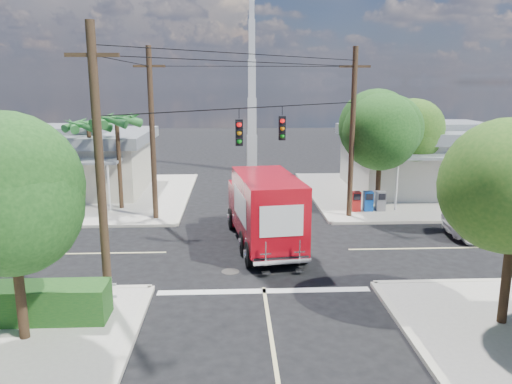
{
  "coord_description": "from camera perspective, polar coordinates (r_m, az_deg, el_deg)",
  "views": [
    {
      "loc": [
        -1.05,
        -20.7,
        7.2
      ],
      "look_at": [
        0.0,
        2.0,
        2.2
      ],
      "focal_mm": 35.0,
      "sensor_mm": 36.0,
      "label": 1
    }
  ],
  "objects": [
    {
      "name": "parked_car",
      "position": [
        26.16,
        26.47,
        -3.21
      ],
      "size": [
        5.58,
        2.98,
        1.49
      ],
      "primitive_type": "imported",
      "rotation": [
        0.0,
        0.0,
        1.47
      ],
      "color": "silver",
      "rests_on": "ground"
    },
    {
      "name": "tree_ne_back",
      "position": [
        31.72,
        17.5,
        6.39
      ],
      "size": [
        3.77,
        3.66,
        5.82
      ],
      "color": "#422D1C",
      "rests_on": "sidewalk_ne"
    },
    {
      "name": "radio_tower",
      "position": [
        40.76,
        -0.47,
        10.22
      ],
      "size": [
        0.8,
        0.8,
        17.0
      ],
      "color": "silver",
      "rests_on": "ground"
    },
    {
      "name": "sidewalk_ne",
      "position": [
        34.5,
        17.65,
        -0.11
      ],
      "size": [
        14.12,
        14.12,
        0.14
      ],
      "color": "#ABA69B",
      "rests_on": "ground"
    },
    {
      "name": "tree_sw_front",
      "position": [
        14.72,
        -26.4,
        -0.15
      ],
      "size": [
        3.88,
        3.78,
        6.03
      ],
      "color": "#422D1C",
      "rests_on": "sidewalk_sw"
    },
    {
      "name": "picket_fence",
      "position": [
        17.78,
        -25.18,
        -10.35
      ],
      "size": [
        5.94,
        0.06,
        1.0
      ],
      "color": "silver",
      "rests_on": "sidewalk_sw"
    },
    {
      "name": "sidewalk_nw",
      "position": [
        33.83,
        -19.47,
        -0.47
      ],
      "size": [
        14.12,
        14.12,
        0.14
      ],
      "color": "#ABA69B",
      "rests_on": "ground"
    },
    {
      "name": "palm_nw_front",
      "position": [
        29.01,
        -15.63,
        7.69
      ],
      "size": [
        3.01,
        3.08,
        5.59
      ],
      "color": "#422D1C",
      "rests_on": "sidewalk_nw"
    },
    {
      "name": "delivery_truck",
      "position": [
        22.26,
        0.94,
        -1.96
      ],
      "size": [
        3.29,
        7.84,
        3.3
      ],
      "color": "black",
      "rests_on": "ground"
    },
    {
      "name": "utility_poles",
      "position": [
        22.45,
        -4.02,
        5.92
      ],
      "size": [
        12.0,
        10.68,
        9.0
      ],
      "color": "#473321",
      "rests_on": "ground"
    },
    {
      "name": "tree_ne_front",
      "position": [
        28.77,
        14.16,
        7.19
      ],
      "size": [
        4.21,
        4.14,
        6.66
      ],
      "color": "#422D1C",
      "rests_on": "sidewalk_ne"
    },
    {
      "name": "building_nw",
      "position": [
        35.28,
        -20.74,
        3.49
      ],
      "size": [
        10.8,
        10.2,
        4.3
      ],
      "color": "beige",
      "rests_on": "sidewalk_nw"
    },
    {
      "name": "vending_boxes",
      "position": [
        28.69,
        12.69,
        -1.01
      ],
      "size": [
        1.9,
        0.5,
        1.1
      ],
      "color": "#A51A17",
      "rests_on": "sidewalk_ne"
    },
    {
      "name": "hedge_sw",
      "position": [
        17.18,
        -26.83,
        -11.27
      ],
      "size": [
        6.2,
        1.2,
        1.1
      ],
      "primitive_type": "cube",
      "color": "#154418",
      "rests_on": "sidewalk_sw"
    },
    {
      "name": "road_markings",
      "position": [
        20.55,
        0.45,
        -8.08
      ],
      "size": [
        32.0,
        32.0,
        0.01
      ],
      "color": "beige",
      "rests_on": "ground"
    },
    {
      "name": "ground",
      "position": [
        21.94,
        0.24,
        -6.75
      ],
      "size": [
        120.0,
        120.0,
        0.0
      ],
      "primitive_type": "plane",
      "color": "black",
      "rests_on": "ground"
    },
    {
      "name": "palm_nw_back",
      "position": [
        30.98,
        -18.61,
        7.09
      ],
      "size": [
        3.01,
        3.08,
        5.19
      ],
      "color": "#422D1C",
      "rests_on": "sidewalk_nw"
    },
    {
      "name": "building_ne",
      "position": [
        35.7,
        19.74,
        3.83
      ],
      "size": [
        11.8,
        10.2,
        4.5
      ],
      "color": "silver",
      "rests_on": "sidewalk_ne"
    }
  ]
}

